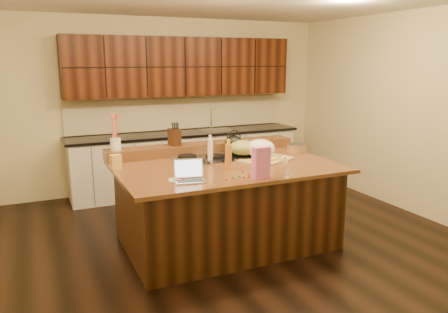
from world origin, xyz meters
name	(u,v)px	position (x,y,z in m)	size (l,w,h in m)	color
room	(226,126)	(0.00, 0.00, 1.35)	(5.52, 5.02, 2.72)	black
island	(226,204)	(0.00, 0.00, 0.46)	(2.40, 1.60, 0.92)	black
back_ledge	(203,148)	(0.00, 0.70, 0.98)	(2.40, 0.30, 0.12)	black
cooktop	(215,158)	(0.00, 0.30, 0.94)	(0.92, 0.52, 0.05)	gray
back_counter	(185,129)	(0.30, 2.23, 0.98)	(3.70, 0.66, 2.40)	silver
kettle	(234,143)	(0.30, 0.43, 1.06)	(0.22, 0.22, 0.19)	black
green_bowl	(243,148)	(0.30, 0.17, 1.05)	(0.32, 0.32, 0.18)	olive
laptop	(189,175)	(-0.59, -0.46, 0.97)	(0.33, 0.28, 0.20)	#B7B7BC
oil_bottle	(228,157)	(-0.06, -0.20, 1.06)	(0.07, 0.07, 0.27)	orange
vinegar_bottle	(210,150)	(-0.09, 0.24, 1.04)	(0.06, 0.06, 0.25)	silver
wooden_tray	(262,151)	(0.47, 0.04, 1.03)	(0.70, 0.61, 0.24)	tan
ramekin_a	(284,160)	(0.64, -0.18, 0.94)	(0.10, 0.10, 0.04)	white
ramekin_b	(283,160)	(0.65, -0.15, 0.94)	(0.10, 0.10, 0.04)	white
ramekin_c	(302,150)	(1.15, 0.21, 0.94)	(0.10, 0.10, 0.04)	white
strainer_bowl	(297,149)	(1.08, 0.23, 0.97)	(0.24, 0.24, 0.09)	#996B3F
kitchen_timer	(288,172)	(0.38, -0.67, 0.96)	(0.08, 0.08, 0.07)	silver
pink_bag	(261,163)	(0.08, -0.66, 1.08)	(0.17, 0.09, 0.31)	pink
candy_plate	(178,180)	(-0.70, -0.42, 0.93)	(0.18, 0.18, 0.01)	white
package_box	(116,162)	(-1.15, 0.29, 1.00)	(0.11, 0.08, 0.15)	gold
utensil_crock	(116,144)	(-1.07, 0.70, 1.11)	(0.12, 0.12, 0.14)	white
knife_block	(174,137)	(-0.37, 0.70, 1.14)	(0.10, 0.17, 0.20)	black
gumdrop_0	(244,177)	(-0.07, -0.59, 0.93)	(0.02, 0.02, 0.02)	red
gumdrop_1	(264,174)	(0.17, -0.57, 0.93)	(0.02, 0.02, 0.02)	#198C26
gumdrop_2	(261,172)	(0.17, -0.49, 0.93)	(0.02, 0.02, 0.02)	red
gumdrop_3	(233,177)	(-0.17, -0.56, 0.93)	(0.02, 0.02, 0.02)	#198C26
gumdrop_4	(249,175)	(0.01, -0.54, 0.93)	(0.02, 0.02, 0.02)	red
gumdrop_5	(249,172)	(0.06, -0.44, 0.93)	(0.02, 0.02, 0.02)	#198C26
gumdrop_6	(243,171)	(0.02, -0.38, 0.93)	(0.02, 0.02, 0.02)	red
gumdrop_7	(263,173)	(0.17, -0.52, 0.93)	(0.02, 0.02, 0.02)	#198C26
gumdrop_8	(265,171)	(0.22, -0.48, 0.93)	(0.02, 0.02, 0.02)	red
gumdrop_9	(268,174)	(0.21, -0.58, 0.93)	(0.02, 0.02, 0.02)	#198C26
gumdrop_10	(248,177)	(-0.03, -0.59, 0.93)	(0.02, 0.02, 0.02)	red
gumdrop_11	(239,176)	(-0.10, -0.55, 0.93)	(0.02, 0.02, 0.02)	#198C26
gumdrop_12	(226,179)	(-0.26, -0.59, 0.93)	(0.02, 0.02, 0.02)	red
gumdrop_13	(256,174)	(0.09, -0.53, 0.93)	(0.02, 0.02, 0.02)	#198C26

